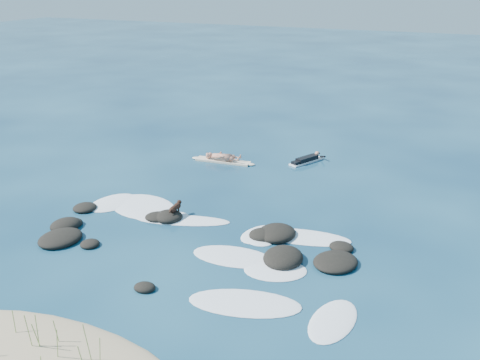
% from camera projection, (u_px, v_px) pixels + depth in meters
% --- Properties ---
extents(ground, '(160.00, 160.00, 0.00)m').
position_uv_depth(ground, '(190.00, 236.00, 20.31)').
color(ground, '#0A2642').
rests_on(ground, ground).
extents(dune_grass, '(3.59, 1.86, 1.24)m').
position_uv_depth(dune_grass, '(50.00, 352.00, 13.20)').
color(dune_grass, '#87A54F').
rests_on(dune_grass, ground).
extents(reef_rocks, '(12.38, 6.36, 0.55)m').
position_uv_depth(reef_rocks, '(200.00, 238.00, 19.89)').
color(reef_rocks, black).
rests_on(reef_rocks, ground).
extents(breaking_foam, '(12.66, 7.55, 0.12)m').
position_uv_depth(breaking_foam, '(215.00, 241.00, 19.91)').
color(breaking_foam, white).
rests_on(breaking_foam, ground).
extents(standing_surfer_rig, '(3.54, 0.83, 2.01)m').
position_uv_depth(standing_surfer_rig, '(223.00, 148.00, 27.89)').
color(standing_surfer_rig, beige).
rests_on(standing_surfer_rig, ground).
extents(paddling_surfer_rig, '(1.59, 2.35, 0.42)m').
position_uv_depth(paddling_surfer_rig, '(307.00, 159.00, 28.13)').
color(paddling_surfer_rig, white).
rests_on(paddling_surfer_rig, ground).
extents(dog, '(0.28, 1.03, 0.65)m').
position_uv_depth(dog, '(176.00, 207.00, 21.69)').
color(dog, black).
rests_on(dog, ground).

